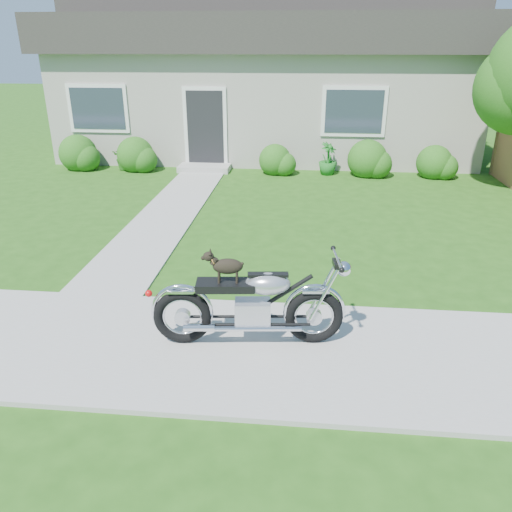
{
  "coord_description": "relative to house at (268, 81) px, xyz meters",
  "views": [
    {
      "loc": [
        1.27,
        -4.82,
        3.24
      ],
      "look_at": [
        0.69,
        1.0,
        0.75
      ],
      "focal_mm": 35.0,
      "sensor_mm": 36.0,
      "label": 1
    }
  ],
  "objects": [
    {
      "name": "ground",
      "position": [
        0.0,
        -11.99,
        -2.16
      ],
      "size": [
        80.0,
        80.0,
        0.0
      ],
      "primitive_type": "plane",
      "color": "#235114",
      "rests_on": "ground"
    },
    {
      "name": "sidewalk",
      "position": [
        0.0,
        -11.99,
        -2.14
      ],
      "size": [
        24.0,
        2.2,
        0.04
      ],
      "primitive_type": "cube",
      "color": "#9E9B93",
      "rests_on": "ground"
    },
    {
      "name": "walkway",
      "position": [
        -1.5,
        -6.99,
        -2.14
      ],
      "size": [
        1.2,
        8.0,
        0.03
      ],
      "primitive_type": "cube",
      "color": "#9E9B93",
      "rests_on": "ground"
    },
    {
      "name": "house",
      "position": [
        0.0,
        0.0,
        0.0
      ],
      "size": [
        12.6,
        7.03,
        4.5
      ],
      "color": "#A6A096",
      "rests_on": "ground"
    },
    {
      "name": "shrub_row",
      "position": [
        -0.41,
        -3.49,
        -1.74
      ],
      "size": [
        10.63,
        1.04,
        1.04
      ],
      "color": "#285F19",
      "rests_on": "ground"
    },
    {
      "name": "potted_plant_left",
      "position": [
        -3.71,
        -3.44,
        -1.8
      ],
      "size": [
        0.76,
        0.7,
        0.72
      ],
      "primitive_type": "imported",
      "rotation": [
        0.0,
        0.0,
        0.24
      ],
      "color": "#265D18",
      "rests_on": "ground"
    },
    {
      "name": "potted_plant_right",
      "position": [
        1.87,
        -3.44,
        -1.73
      ],
      "size": [
        0.66,
        0.66,
        0.85
      ],
      "primitive_type": "imported",
      "rotation": [
        0.0,
        0.0,
        0.93
      ],
      "color": "#1D6C21",
      "rests_on": "ground"
    },
    {
      "name": "motorcycle_with_dog",
      "position": [
        0.74,
        -11.89,
        -1.61
      ],
      "size": [
        2.22,
        0.61,
        1.14
      ],
      "rotation": [
        0.0,
        0.0,
        0.1
      ],
      "color": "black",
      "rests_on": "sidewalk"
    }
  ]
}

